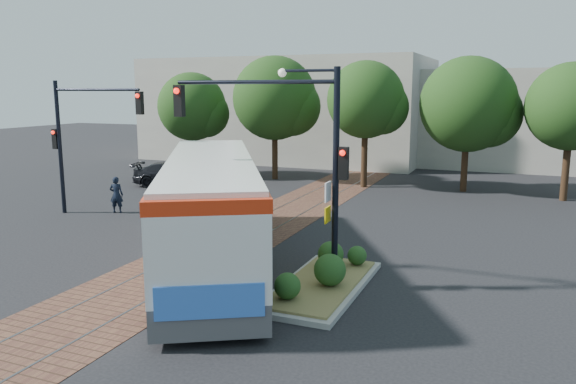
{
  "coord_description": "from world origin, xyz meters",
  "views": [
    {
      "loc": [
        9.73,
        -15.46,
        5.61
      ],
      "look_at": [
        1.38,
        4.76,
        1.6
      ],
      "focal_mm": 35.0,
      "sensor_mm": 36.0,
      "label": 1
    }
  ],
  "objects_px": {
    "officer": "(116,195)",
    "parked_car": "(175,174)",
    "traffic_island": "(324,277)",
    "city_bus": "(211,204)",
    "signal_pole_left": "(78,129)",
    "signal_pole_main": "(294,142)"
  },
  "relations": [
    {
      "from": "city_bus",
      "to": "signal_pole_left",
      "type": "relative_size",
      "value": 2.09
    },
    {
      "from": "traffic_island",
      "to": "officer",
      "type": "relative_size",
      "value": 3.09
    },
    {
      "from": "traffic_island",
      "to": "officer",
      "type": "xyz_separation_m",
      "value": [
        -12.05,
        5.81,
        0.51
      ]
    },
    {
      "from": "city_bus",
      "to": "signal_pole_main",
      "type": "xyz_separation_m",
      "value": [
        3.26,
        -0.89,
        2.23
      ]
    },
    {
      "from": "traffic_island",
      "to": "officer",
      "type": "height_order",
      "value": "officer"
    },
    {
      "from": "parked_car",
      "to": "signal_pole_main",
      "type": "bearing_deg",
      "value": -151.88
    },
    {
      "from": "signal_pole_main",
      "to": "signal_pole_left",
      "type": "height_order",
      "value": "signal_pole_main"
    },
    {
      "from": "signal_pole_left",
      "to": "officer",
      "type": "relative_size",
      "value": 3.56
    },
    {
      "from": "officer",
      "to": "parked_car",
      "type": "bearing_deg",
      "value": -97.17
    },
    {
      "from": "signal_pole_main",
      "to": "signal_pole_left",
      "type": "relative_size",
      "value": 1.0
    },
    {
      "from": "traffic_island",
      "to": "signal_pole_left",
      "type": "xyz_separation_m",
      "value": [
        -13.19,
        4.89,
        3.54
      ]
    },
    {
      "from": "city_bus",
      "to": "parked_car",
      "type": "xyz_separation_m",
      "value": [
        -9.5,
        12.03,
        -1.23
      ]
    },
    {
      "from": "traffic_island",
      "to": "parked_car",
      "type": "height_order",
      "value": "parked_car"
    },
    {
      "from": "signal_pole_left",
      "to": "parked_car",
      "type": "xyz_separation_m",
      "value": [
        -0.52,
        8.12,
        -3.17
      ]
    },
    {
      "from": "city_bus",
      "to": "signal_pole_left",
      "type": "height_order",
      "value": "signal_pole_left"
    },
    {
      "from": "city_bus",
      "to": "traffic_island",
      "type": "bearing_deg",
      "value": -42.77
    },
    {
      "from": "city_bus",
      "to": "officer",
      "type": "xyz_separation_m",
      "value": [
        -7.83,
        4.84,
        -1.09
      ]
    },
    {
      "from": "signal_pole_main",
      "to": "officer",
      "type": "bearing_deg",
      "value": 152.71
    },
    {
      "from": "parked_car",
      "to": "signal_pole_left",
      "type": "bearing_deg",
      "value": 167.19
    },
    {
      "from": "city_bus",
      "to": "officer",
      "type": "height_order",
      "value": "city_bus"
    },
    {
      "from": "officer",
      "to": "traffic_island",
      "type": "bearing_deg",
      "value": 134.07
    },
    {
      "from": "traffic_island",
      "to": "signal_pole_left",
      "type": "bearing_deg",
      "value": 159.64
    }
  ]
}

